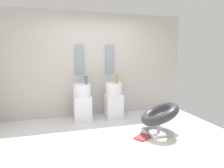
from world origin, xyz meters
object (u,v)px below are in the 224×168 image
pedestal_sink_right (114,100)px  magazine_red (143,137)px  pedestal_sink_left (82,102)px  soap_bottle_amber (117,80)px  soap_bottle_green (116,81)px  soap_bottle_blue (86,80)px  soap_bottle_grey (85,80)px  lounge_chair (160,116)px  coffee_mug (155,137)px

pedestal_sink_right → magazine_red: bearing=-83.6°
pedestal_sink_left → soap_bottle_amber: bearing=-9.7°
pedestal_sink_right → soap_bottle_green: soap_bottle_green is taller
pedestal_sink_right → soap_bottle_blue: bearing=-170.8°
pedestal_sink_right → soap_bottle_green: 0.50m
soap_bottle_green → soap_bottle_amber: soap_bottle_amber is taller
pedestal_sink_right → soap_bottle_grey: (-0.69, 0.11, 0.51)m
pedestal_sink_left → pedestal_sink_right: (0.78, 0.00, 0.00)m
lounge_chair → soap_bottle_amber: bearing=116.5°
pedestal_sink_right → coffee_mug: (0.34, -1.51, -0.39)m
coffee_mug → soap_bottle_blue: bearing=126.3°
soap_bottle_amber → pedestal_sink_right: bearing=103.6°
soap_bottle_grey → soap_bottle_green: soap_bottle_grey is taller
magazine_red → soap_bottle_blue: soap_bottle_blue is taller
pedestal_sink_right → soap_bottle_amber: (0.03, -0.14, 0.52)m
soap_bottle_blue → soap_bottle_amber: 0.72m
pedestal_sink_left → soap_bottle_amber: 0.97m
soap_bottle_blue → coffee_mug: bearing=-53.7°
soap_bottle_grey → soap_bottle_green: bearing=-17.7°
pedestal_sink_left → magazine_red: pedestal_sink_left is taller
soap_bottle_grey → lounge_chair: bearing=-46.5°
coffee_mug → pedestal_sink_right: bearing=102.8°
pedestal_sink_left → magazine_red: (0.93, -1.38, -0.42)m
coffee_mug → soap_bottle_blue: (-1.03, 1.40, 0.91)m
pedestal_sink_left → soap_bottle_grey: soap_bottle_grey is taller
pedestal_sink_right → soap_bottle_amber: soap_bottle_amber is taller
soap_bottle_green → soap_bottle_blue: size_ratio=0.63×
soap_bottle_amber → soap_bottle_grey: bearing=161.2°
pedestal_sink_left → magazine_red: 1.71m
pedestal_sink_left → pedestal_sink_right: same height
magazine_red → soap_bottle_amber: bearing=64.2°
soap_bottle_blue → pedestal_sink_left: bearing=129.3°
soap_bottle_green → soap_bottle_grey: bearing=162.3°
lounge_chair → soap_bottle_blue: 1.80m
pedestal_sink_left → soap_bottle_blue: bearing=-50.7°
coffee_mug → soap_bottle_green: 1.67m
pedestal_sink_right → magazine_red: 1.45m
pedestal_sink_left → lounge_chair: 1.83m
coffee_mug → magazine_red: bearing=144.3°
coffee_mug → soap_bottle_amber: soap_bottle_amber is taller
soap_bottle_amber → magazine_red: bearing=-84.5°
pedestal_sink_left → soap_bottle_green: 0.95m
magazine_red → soap_bottle_amber: soap_bottle_amber is taller
soap_bottle_amber → lounge_chair: bearing=-63.5°
magazine_red → soap_bottle_green: bearing=64.2°
soap_bottle_green → soap_bottle_blue: bearing=179.1°
magazine_red → soap_bottle_blue: 1.79m
soap_bottle_grey → soap_bottle_blue: (0.01, -0.22, 0.02)m
pedestal_sink_left → soap_bottle_amber: soap_bottle_amber is taller
magazine_red → soap_bottle_blue: (-0.84, 1.27, 0.95)m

